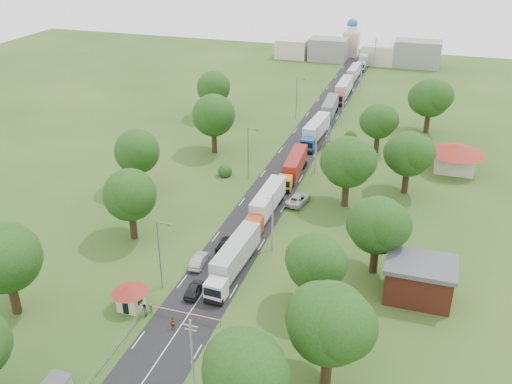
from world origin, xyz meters
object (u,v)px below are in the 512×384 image
at_px(guard_booth, 130,293).
at_px(truck_0, 233,259).
at_px(car_lane_front, 194,289).
at_px(boom_barrier, 175,311).
at_px(car_lane_mid, 199,260).
at_px(info_sign, 329,133).
at_px(pedestrian_near, 173,324).

distance_m(guard_booth, truck_0, 14.47).
bearing_deg(car_lane_front, boom_barrier, 80.79).
height_order(car_lane_front, car_lane_mid, car_lane_mid).
bearing_deg(info_sign, truck_0, -93.56).
distance_m(car_lane_mid, pedestrian_near, 13.57).
relative_size(guard_booth, info_sign, 1.07).
height_order(truck_0, car_lane_front, truck_0).
bearing_deg(guard_booth, car_lane_mid, 69.59).
height_order(guard_booth, car_lane_mid, guard_booth).
bearing_deg(car_lane_mid, truck_0, 172.13).
bearing_deg(car_lane_mid, info_sign, -104.79).
bearing_deg(car_lane_front, car_lane_mid, -77.46).
xyz_separation_m(boom_barrier, pedestrian_near, (0.78, -2.07, -0.11)).
height_order(truck_0, pedestrian_near, truck_0).
bearing_deg(guard_booth, truck_0, 49.75).
relative_size(truck_0, car_lane_mid, 3.25).
height_order(truck_0, car_lane_mid, truck_0).
bearing_deg(truck_0, guard_booth, -130.25).
height_order(info_sign, pedestrian_near, info_sign).
height_order(info_sign, car_lane_mid, info_sign).
relative_size(info_sign, car_lane_mid, 0.89).
xyz_separation_m(info_sign, car_lane_front, (-6.20, -55.00, -2.27)).
bearing_deg(guard_booth, boom_barrier, 0.01).
xyz_separation_m(boom_barrier, guard_booth, (-5.84, -0.00, 1.27)).
xyz_separation_m(car_lane_mid, pedestrian_near, (2.42, -13.35, 0.02)).
height_order(boom_barrier, guard_booth, guard_booth).
distance_m(truck_0, car_lane_mid, 5.35).
height_order(boom_barrier, truck_0, truck_0).
bearing_deg(car_lane_front, info_sign, -101.55).
bearing_deg(guard_booth, info_sign, 78.32).
height_order(guard_booth, truck_0, truck_0).
bearing_deg(car_lane_front, pedestrian_near, 88.27).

